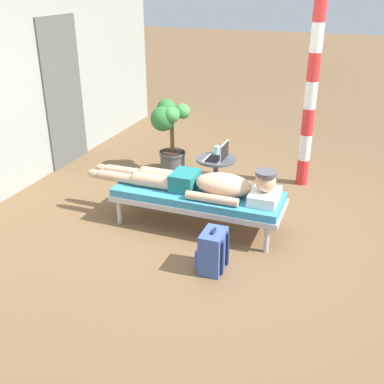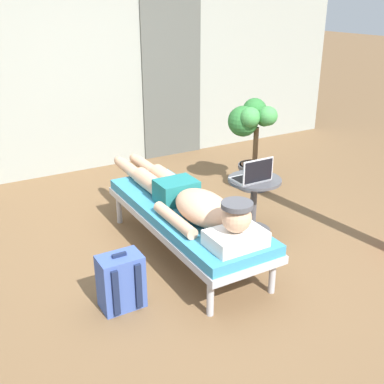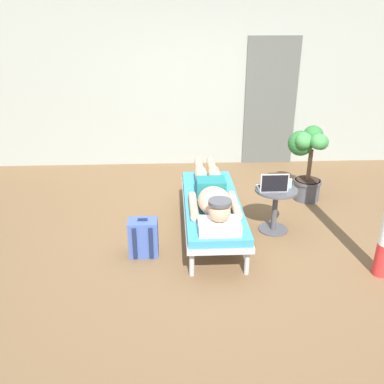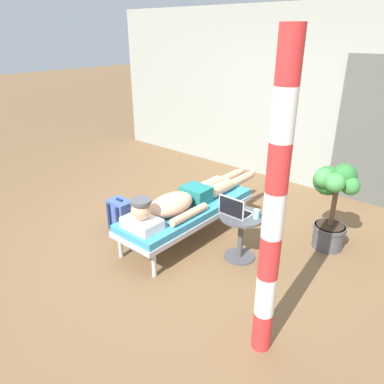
{
  "view_description": "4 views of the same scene",
  "coord_description": "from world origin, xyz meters",
  "views": [
    {
      "loc": [
        -4.27,
        -1.34,
        2.5
      ],
      "look_at": [
        -0.29,
        0.16,
        0.52
      ],
      "focal_mm": 43.46,
      "sensor_mm": 36.0,
      "label": 1
    },
    {
      "loc": [
        -1.75,
        -2.88,
        2.04
      ],
      "look_at": [
        -0.02,
        0.12,
        0.58
      ],
      "focal_mm": 44.04,
      "sensor_mm": 36.0,
      "label": 2
    },
    {
      "loc": [
        -0.47,
        -3.93,
        2.32
      ],
      "look_at": [
        -0.26,
        0.27,
        0.49
      ],
      "focal_mm": 37.99,
      "sensor_mm": 36.0,
      "label": 3
    },
    {
      "loc": [
        2.54,
        -2.71,
        2.31
      ],
      "look_at": [
        0.01,
        0.2,
        0.6
      ],
      "focal_mm": 34.16,
      "sensor_mm": 36.0,
      "label": 4
    }
  ],
  "objects": [
    {
      "name": "laptop",
      "position": [
        0.63,
        0.17,
        0.58
      ],
      "size": [
        0.31,
        0.24,
        0.23
      ],
      "color": "silver",
      "rests_on": "side_table"
    },
    {
      "name": "ground_plane",
      "position": [
        0.0,
        0.0,
        0.0
      ],
      "size": [
        40.0,
        40.0,
        0.0
      ],
      "primitive_type": "plane",
      "color": "brown"
    },
    {
      "name": "backpack",
      "position": [
        -0.79,
        -0.23,
        0.2
      ],
      "size": [
        0.3,
        0.26,
        0.42
      ],
      "color": "#3F59A5",
      "rests_on": "ground"
    },
    {
      "name": "potted_plant",
      "position": [
        1.31,
        1.09,
        0.6
      ],
      "size": [
        0.52,
        0.49,
        1.01
      ],
      "color": "#4C4C51",
      "rests_on": "ground"
    },
    {
      "name": "lounge_chair",
      "position": [
        -0.04,
        0.19,
        0.35
      ],
      "size": [
        0.63,
        1.84,
        0.42
      ],
      "color": "#B7B7BC",
      "rests_on": "ground"
    },
    {
      "name": "person_reclining",
      "position": [
        -0.04,
        0.14,
        0.52
      ],
      "size": [
        0.53,
        2.17,
        0.33
      ],
      "color": "white",
      "rests_on": "lounge_chair"
    },
    {
      "name": "drink_glass",
      "position": [
        0.84,
        0.26,
        0.57
      ],
      "size": [
        0.06,
        0.06,
        0.1
      ],
      "primitive_type": "cylinder",
      "color": "#99D8E5",
      "rests_on": "side_table"
    },
    {
      "name": "porch_post",
      "position": [
        1.52,
        -0.71,
        1.18
      ],
      "size": [
        0.15,
        0.15,
        2.36
      ],
      "color": "red",
      "rests_on": "ground"
    },
    {
      "name": "house_door_panel",
      "position": [
        1.12,
        2.61,
        1.02
      ],
      "size": [
        0.84,
        0.03,
        2.04
      ],
      "primitive_type": "cube",
      "color": "#545651",
      "rests_on": "ground"
    },
    {
      "name": "side_table",
      "position": [
        0.69,
        0.22,
        0.36
      ],
      "size": [
        0.48,
        0.48,
        0.52
      ],
      "color": "#4C4C51",
      "rests_on": "ground"
    }
  ]
}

